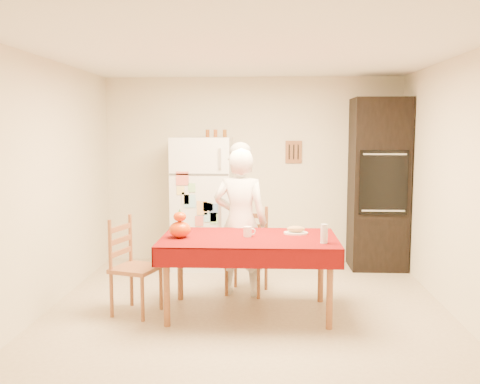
# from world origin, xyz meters

# --- Properties ---
(floor) EXTENTS (4.50, 4.50, 0.00)m
(floor) POSITION_xyz_m (0.00, 0.00, 0.00)
(floor) COLOR tan
(floor) RESTS_ON ground
(room_shell) EXTENTS (4.02, 4.52, 2.51)m
(room_shell) POSITION_xyz_m (0.00, 0.00, 1.62)
(room_shell) COLOR beige
(room_shell) RESTS_ON ground
(refrigerator) EXTENTS (0.75, 0.74, 1.70)m
(refrigerator) POSITION_xyz_m (-0.65, 1.88, 0.85)
(refrigerator) COLOR white
(refrigerator) RESTS_ON floor
(oven_cabinet) EXTENTS (0.70, 0.62, 2.20)m
(oven_cabinet) POSITION_xyz_m (1.63, 1.93, 1.10)
(oven_cabinet) COLOR black
(oven_cabinet) RESTS_ON floor
(dining_table) EXTENTS (1.70, 1.00, 0.76)m
(dining_table) POSITION_xyz_m (0.01, 0.08, 0.69)
(dining_table) COLOR brown
(dining_table) RESTS_ON floor
(chair_far) EXTENTS (0.50, 0.49, 0.95)m
(chair_far) POSITION_xyz_m (-0.02, 0.80, 0.51)
(chair_far) COLOR brown
(chair_far) RESTS_ON floor
(chair_left) EXTENTS (0.51, 0.52, 0.95)m
(chair_left) POSITION_xyz_m (-1.15, 0.04, 0.51)
(chair_left) COLOR brown
(chair_left) RESTS_ON floor
(seated_woman) EXTENTS (0.64, 0.47, 1.61)m
(seated_woman) POSITION_xyz_m (-0.10, 0.68, 0.80)
(seated_woman) COLOR white
(seated_woman) RESTS_ON floor
(coffee_mug) EXTENTS (0.08, 0.08, 0.10)m
(coffee_mug) POSITION_xyz_m (-0.00, 0.10, 0.81)
(coffee_mug) COLOR white
(coffee_mug) RESTS_ON dining_table
(pumpkin_lower) EXTENTS (0.21, 0.21, 0.16)m
(pumpkin_lower) POSITION_xyz_m (-0.65, 0.03, 0.84)
(pumpkin_lower) COLOR #D94405
(pumpkin_lower) RESTS_ON dining_table
(pumpkin_upper) EXTENTS (0.12, 0.12, 0.09)m
(pumpkin_upper) POSITION_xyz_m (-0.65, 0.03, 0.97)
(pumpkin_upper) COLOR #D45D04
(pumpkin_upper) RESTS_ON pumpkin_lower
(wine_glass) EXTENTS (0.07, 0.07, 0.18)m
(wine_glass) POSITION_xyz_m (0.71, -0.17, 0.85)
(wine_glass) COLOR white
(wine_glass) RESTS_ON dining_table
(bread_plate) EXTENTS (0.24, 0.24, 0.02)m
(bread_plate) POSITION_xyz_m (0.48, 0.26, 0.77)
(bread_plate) COLOR white
(bread_plate) RESTS_ON dining_table
(bread_loaf) EXTENTS (0.18, 0.10, 0.06)m
(bread_loaf) POSITION_xyz_m (0.48, 0.26, 0.81)
(bread_loaf) COLOR #96744A
(bread_loaf) RESTS_ON bread_plate
(spice_jar_left) EXTENTS (0.05, 0.05, 0.10)m
(spice_jar_left) POSITION_xyz_m (-0.58, 1.93, 1.75)
(spice_jar_left) COLOR brown
(spice_jar_left) RESTS_ON refrigerator
(spice_jar_mid) EXTENTS (0.05, 0.05, 0.10)m
(spice_jar_mid) POSITION_xyz_m (-0.48, 1.93, 1.75)
(spice_jar_mid) COLOR brown
(spice_jar_mid) RESTS_ON refrigerator
(spice_jar_right) EXTENTS (0.05, 0.05, 0.10)m
(spice_jar_right) POSITION_xyz_m (-0.36, 1.93, 1.75)
(spice_jar_right) COLOR brown
(spice_jar_right) RESTS_ON refrigerator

